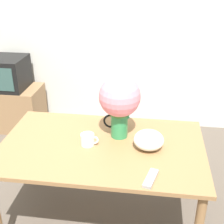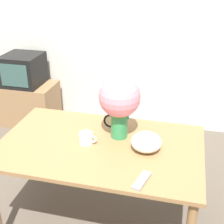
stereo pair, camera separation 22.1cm
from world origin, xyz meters
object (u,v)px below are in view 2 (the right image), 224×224
at_px(white_bowl, 146,142).
at_px(tv_set, 23,70).
at_px(flower_vase, 120,101).
at_px(coffee_mug, 86,138).

height_order(white_bowl, tv_set, tv_set).
relative_size(flower_vase, white_bowl, 2.22).
bearing_deg(flower_vase, white_bowl, -31.35).
relative_size(flower_vase, tv_set, 1.05).
distance_m(flower_vase, coffee_mug, 0.37).
xyz_separation_m(coffee_mug, tv_set, (-1.31, 1.47, -0.05)).
distance_m(coffee_mug, tv_set, 1.97).
bearing_deg(flower_vase, tv_set, 139.29).
bearing_deg(tv_set, coffee_mug, -48.28).
bearing_deg(flower_vase, coffee_mug, -143.55).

